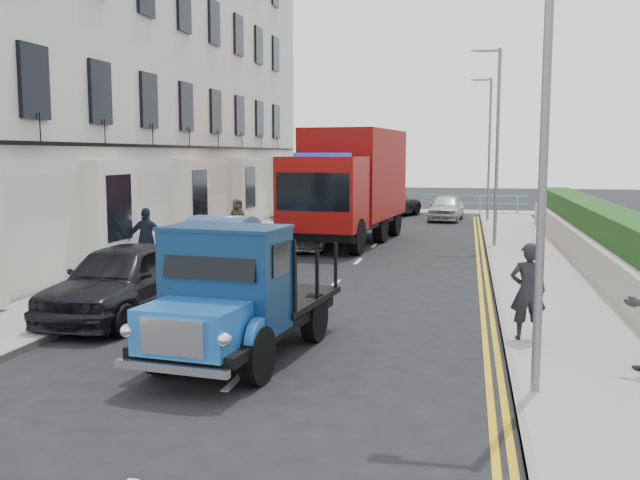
# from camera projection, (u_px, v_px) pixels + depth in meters

# --- Properties ---
(ground) EXTENTS (120.00, 120.00, 0.00)m
(ground) POSITION_uv_depth(u_px,v_px,m) (273.00, 344.00, 12.65)
(ground) COLOR black
(ground) RESTS_ON ground
(pavement_west) EXTENTS (2.40, 38.00, 0.12)m
(pavement_west) POSITION_uv_depth(u_px,v_px,m) (190.00, 259.00, 22.44)
(pavement_west) COLOR gray
(pavement_west) RESTS_ON ground
(pavement_east) EXTENTS (2.60, 38.00, 0.12)m
(pavement_east) POSITION_uv_depth(u_px,v_px,m) (536.00, 270.00, 20.32)
(pavement_east) COLOR gray
(pavement_east) RESTS_ON ground
(promenade) EXTENTS (30.00, 2.50, 0.12)m
(promenade) POSITION_uv_depth(u_px,v_px,m) (408.00, 212.00, 40.83)
(promenade) COLOR gray
(promenade) RESTS_ON ground
(sea_plane) EXTENTS (120.00, 120.00, 0.00)m
(sea_plane) POSITION_uv_depth(u_px,v_px,m) (434.00, 188.00, 70.96)
(sea_plane) COLOR slate
(sea_plane) RESTS_ON ground
(terrace_west) EXTENTS (6.31, 30.20, 14.25)m
(terrace_west) POSITION_uv_depth(u_px,v_px,m) (118.00, 50.00, 26.33)
(terrace_west) COLOR silver
(terrace_west) RESTS_ON ground
(garden_east) EXTENTS (1.45, 28.00, 1.75)m
(garden_east) POSITION_uv_depth(u_px,v_px,m) (609.00, 243.00, 19.83)
(garden_east) COLOR #B2AD9E
(garden_east) RESTS_ON ground
(seafront_railing) EXTENTS (13.00, 0.08, 1.11)m
(seafront_railing) POSITION_uv_depth(u_px,v_px,m) (407.00, 203.00, 39.99)
(seafront_railing) COLOR #59B2A5
(seafront_railing) RESTS_ON ground
(lamp_near) EXTENTS (1.23, 0.18, 7.00)m
(lamp_near) POSITION_uv_depth(u_px,v_px,m) (536.00, 105.00, 9.38)
(lamp_near) COLOR slate
(lamp_near) RESTS_ON ground
(lamp_mid) EXTENTS (1.23, 0.18, 7.00)m
(lamp_mid) POSITION_uv_depth(u_px,v_px,m) (494.00, 135.00, 24.93)
(lamp_mid) COLOR slate
(lamp_mid) RESTS_ON ground
(lamp_far) EXTENTS (1.23, 0.18, 7.00)m
(lamp_far) POSITION_uv_depth(u_px,v_px,m) (487.00, 141.00, 34.65)
(lamp_far) COLOR slate
(lamp_far) RESTS_ON ground
(bedford_lorry) EXTENTS (2.36, 4.85, 2.21)m
(bedford_lorry) POSITION_uv_depth(u_px,v_px,m) (230.00, 302.00, 11.31)
(bedford_lorry) COLOR black
(bedford_lorry) RESTS_ON ground
(red_lorry) EXTENTS (3.65, 8.43, 4.29)m
(red_lorry) POSITION_uv_depth(u_px,v_px,m) (349.00, 182.00, 26.93)
(red_lorry) COLOR black
(red_lorry) RESTS_ON ground
(parked_car_front) EXTENTS (2.00, 4.63, 1.56)m
(parked_car_front) POSITION_uv_depth(u_px,v_px,m) (123.00, 280.00, 14.67)
(parked_car_front) COLOR black
(parked_car_front) RESTS_ON ground
(parked_car_mid) EXTENTS (1.72, 4.83, 1.59)m
(parked_car_mid) POSITION_uv_depth(u_px,v_px,m) (216.00, 245.00, 20.08)
(parked_car_mid) COLOR #5276B1
(parked_car_mid) RESTS_ON ground
(parked_car_rear) EXTENTS (2.57, 5.27, 1.48)m
(parked_car_rear) POSITION_uv_depth(u_px,v_px,m) (301.00, 226.00, 25.95)
(parked_car_rear) COLOR #AEAFB3
(parked_car_rear) RESTS_ON ground
(seafront_car_left) EXTENTS (3.82, 5.29, 1.34)m
(seafront_car_left) POSITION_uv_depth(u_px,v_px,m) (388.00, 204.00, 38.37)
(seafront_car_left) COLOR black
(seafront_car_left) RESTS_ON ground
(seafront_car_right) EXTENTS (1.88, 3.95, 1.30)m
(seafront_car_right) POSITION_uv_depth(u_px,v_px,m) (446.00, 208.00, 36.01)
(seafront_car_right) COLOR silver
(seafront_car_right) RESTS_ON ground
(pedestrian_east_near) EXTENTS (0.66, 0.47, 1.72)m
(pedestrian_east_near) POSITION_uv_depth(u_px,v_px,m) (528.00, 291.00, 12.43)
(pedestrian_east_near) COLOR black
(pedestrian_east_near) RESTS_ON pavement_east
(pedestrian_west_near) EXTENTS (1.09, 0.63, 1.75)m
(pedestrian_west_near) POSITION_uv_depth(u_px,v_px,m) (147.00, 239.00, 19.88)
(pedestrian_west_near) COLOR #1B2231
(pedestrian_west_near) RESTS_ON pavement_west
(pedestrian_west_far) EXTENTS (0.88, 0.86, 1.52)m
(pedestrian_west_far) POSITION_uv_depth(u_px,v_px,m) (237.00, 219.00, 27.36)
(pedestrian_west_far) COLOR #3D352C
(pedestrian_west_far) RESTS_ON pavement_west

